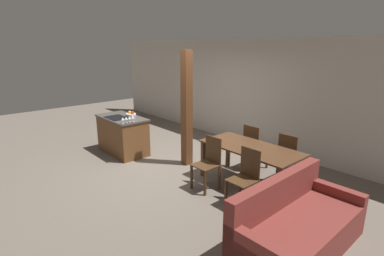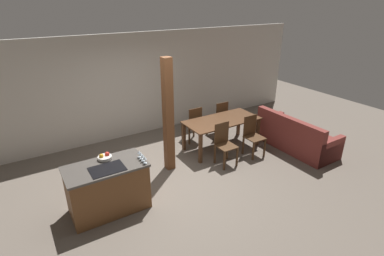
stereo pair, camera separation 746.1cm
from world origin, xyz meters
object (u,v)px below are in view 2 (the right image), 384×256
object	(u,v)px
wine_glass_middle	(143,156)
couch	(296,137)
dining_chair_far_left	(193,124)
timber_post	(168,117)
wine_glass_far	(141,154)
kitchen_island	(108,188)
dining_table	(222,123)
dining_chair_far_right	(219,117)
dining_chair_near_left	(224,143)
dining_chair_near_right	(253,135)
wine_glass_end	(139,152)
wine_glass_near	(145,158)
fruit_bowl	(105,157)

from	to	relation	value
wine_glass_middle	couch	size ratio (longest dim) A/B	0.07
dining_chair_far_left	couch	world-z (taller)	dining_chair_far_left
timber_post	wine_glass_far	bearing A→B (deg)	-139.61
kitchen_island	dining_table	bearing A→B (deg)	15.95
kitchen_island	dining_chair_far_right	size ratio (longest dim) A/B	1.41
dining_chair_far_left	dining_chair_near_left	bearing A→B (deg)	90.00
dining_chair_near_right	kitchen_island	bearing A→B (deg)	-176.21
wine_glass_far	couch	world-z (taller)	wine_glass_far
kitchen_island	dining_chair_far_right	bearing A→B (deg)	23.66
wine_glass_end	dining_chair_far_right	xyz separation A→B (m)	(2.94, 1.60, -0.50)
wine_glass_near	wine_glass_middle	distance (m)	0.08
wine_glass_middle	dining_chair_near_right	distance (m)	3.02
kitchen_island	dining_chair_near_left	bearing A→B (deg)	4.95
wine_glass_end	couch	xyz separation A→B (m)	(4.07, -0.07, -0.70)
timber_post	dining_chair_far_left	bearing A→B (deg)	36.94
wine_glass_middle	kitchen_island	bearing A→B (deg)	160.67
timber_post	wine_glass_middle	bearing A→B (deg)	-136.91
wine_glass_middle	wine_glass_far	size ratio (longest dim) A/B	1.00
fruit_bowl	dining_chair_near_left	distance (m)	2.68
fruit_bowl	wine_glass_middle	bearing A→B (deg)	-38.87
dining_chair_far_left	wine_glass_far	bearing A→B (deg)	38.56
wine_glass_middle	dining_chair_near_right	size ratio (longest dim) A/B	0.14
timber_post	couch	bearing A→B (deg)	-14.62
dining_chair_far_right	dining_table	bearing A→B (deg)	57.66
wine_glass_near	timber_post	world-z (taller)	timber_post
wine_glass_far	dining_chair_far_left	world-z (taller)	wine_glass_far
dining_chair_near_left	dining_chair_far_right	world-z (taller)	same
dining_chair_far_left	kitchen_island	bearing A→B (deg)	29.81
dining_chair_near_right	dining_chair_far_right	bearing A→B (deg)	90.00
kitchen_island	fruit_bowl	size ratio (longest dim) A/B	5.59
couch	dining_chair_near_left	bearing A→B (deg)	79.22
kitchen_island	dining_chair_far_right	xyz separation A→B (m)	(3.55, 1.55, 0.05)
dining_table	timber_post	size ratio (longest dim) A/B	0.76
wine_glass_middle	dining_chair_far_left	size ratio (longest dim) A/B	0.14
kitchen_island	dining_chair_far_left	xyz separation A→B (m)	(2.71, 1.55, 0.05)
wine_glass_far	dining_table	xyz separation A→B (m)	(2.53, 1.02, -0.35)
dining_table	dining_chair_far_right	world-z (taller)	dining_chair_far_right
dining_chair_near_left	dining_chair_near_right	bearing A→B (deg)	0.00
dining_table	dining_chair_near_right	size ratio (longest dim) A/B	1.94
wine_glass_near	wine_glass_middle	size ratio (longest dim) A/B	1.00
wine_glass_far	timber_post	xyz separation A→B (m)	(0.97, 0.82, 0.22)
kitchen_island	fruit_bowl	world-z (taller)	fruit_bowl
kitchen_island	wine_glass_end	world-z (taller)	wine_glass_end
wine_glass_middle	wine_glass_far	world-z (taller)	same
dining_chair_near_right	couch	bearing A→B (deg)	-17.22
kitchen_island	fruit_bowl	xyz separation A→B (m)	(0.07, 0.22, 0.49)
wine_glass_far	wine_glass_end	distance (m)	0.08
dining_chair_far_left	timber_post	xyz separation A→B (m)	(-1.14, -0.86, 0.72)
fruit_bowl	dining_chair_far_right	bearing A→B (deg)	20.99
wine_glass_far	wine_glass_end	bearing A→B (deg)	90.00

